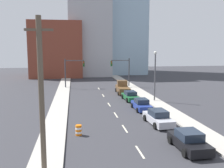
{
  "coord_description": "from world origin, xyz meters",
  "views": [
    {
      "loc": [
        -4.85,
        -9.17,
        7.73
      ],
      "look_at": [
        1.21,
        30.04,
        2.2
      ],
      "focal_mm": 40.0,
      "sensor_mm": 36.0,
      "label": 1
    }
  ],
  "objects_px": {
    "traffic_signal_left": "(71,69)",
    "sedan_green": "(130,96)",
    "sedan_blue": "(141,105)",
    "pickup_truck_brown": "(123,88)",
    "traffic_signal_right": "(124,69)",
    "street_lamp": "(155,72)",
    "traffic_barrel": "(79,130)",
    "sedan_silver": "(158,118)",
    "utility_pole_left_near": "(41,97)",
    "sedan_black": "(189,141)"
  },
  "relations": [
    {
      "from": "traffic_signal_right",
      "to": "sedan_green",
      "type": "relative_size",
      "value": 1.27
    },
    {
      "from": "utility_pole_left_near",
      "to": "sedan_green",
      "type": "height_order",
      "value": "utility_pole_left_near"
    },
    {
      "from": "traffic_barrel",
      "to": "utility_pole_left_near",
      "type": "bearing_deg",
      "value": -107.26
    },
    {
      "from": "sedan_green",
      "to": "utility_pole_left_near",
      "type": "bearing_deg",
      "value": -118.59
    },
    {
      "from": "street_lamp",
      "to": "sedan_silver",
      "type": "xyz_separation_m",
      "value": [
        -3.29,
        -11.12,
        -3.69
      ]
    },
    {
      "from": "utility_pole_left_near",
      "to": "traffic_barrel",
      "type": "bearing_deg",
      "value": 72.74
    },
    {
      "from": "utility_pole_left_near",
      "to": "pickup_truck_brown",
      "type": "bearing_deg",
      "value": 69.61
    },
    {
      "from": "sedan_black",
      "to": "sedan_green",
      "type": "distance_m",
      "value": 19.16
    },
    {
      "from": "sedan_silver",
      "to": "traffic_signal_right",
      "type": "bearing_deg",
      "value": 83.19
    },
    {
      "from": "traffic_signal_right",
      "to": "sedan_blue",
      "type": "xyz_separation_m",
      "value": [
        -1.66,
        -19.8,
        -3.16
      ]
    },
    {
      "from": "street_lamp",
      "to": "sedan_black",
      "type": "height_order",
      "value": "street_lamp"
    },
    {
      "from": "sedan_black",
      "to": "sedan_green",
      "type": "relative_size",
      "value": 0.93
    },
    {
      "from": "utility_pole_left_near",
      "to": "sedan_green",
      "type": "distance_m",
      "value": 24.51
    },
    {
      "from": "sedan_blue",
      "to": "sedan_green",
      "type": "distance_m",
      "value": 6.1
    },
    {
      "from": "traffic_signal_left",
      "to": "utility_pole_left_near",
      "type": "bearing_deg",
      "value": -92.22
    },
    {
      "from": "traffic_signal_left",
      "to": "sedan_silver",
      "type": "xyz_separation_m",
      "value": [
        9.1,
        -26.18,
        -3.11
      ]
    },
    {
      "from": "utility_pole_left_near",
      "to": "street_lamp",
      "type": "xyz_separation_m",
      "value": [
        13.77,
        20.43,
        -0.55
      ]
    },
    {
      "from": "traffic_signal_left",
      "to": "street_lamp",
      "type": "xyz_separation_m",
      "value": [
        12.39,
        -15.06,
        0.57
      ]
    },
    {
      "from": "sedan_blue",
      "to": "sedan_green",
      "type": "xyz_separation_m",
      "value": [
        -0.05,
        6.1,
        0.0
      ]
    },
    {
      "from": "traffic_barrel",
      "to": "sedan_blue",
      "type": "bearing_deg",
      "value": 46.02
    },
    {
      "from": "sedan_silver",
      "to": "pickup_truck_brown",
      "type": "bearing_deg",
      "value": 86.88
    },
    {
      "from": "traffic_signal_right",
      "to": "utility_pole_left_near",
      "type": "relative_size",
      "value": 0.61
    },
    {
      "from": "utility_pole_left_near",
      "to": "traffic_barrel",
      "type": "height_order",
      "value": "utility_pole_left_near"
    },
    {
      "from": "traffic_signal_left",
      "to": "sedan_green",
      "type": "distance_m",
      "value": 16.71
    },
    {
      "from": "utility_pole_left_near",
      "to": "traffic_signal_right",
      "type": "bearing_deg",
      "value": 71.17
    },
    {
      "from": "traffic_signal_left",
      "to": "sedan_green",
      "type": "bearing_deg",
      "value": -56.68
    },
    {
      "from": "sedan_green",
      "to": "traffic_signal_right",
      "type": "bearing_deg",
      "value": 79.8
    },
    {
      "from": "utility_pole_left_near",
      "to": "pickup_truck_brown",
      "type": "xyz_separation_m",
      "value": [
        10.43,
        28.05,
        -4.05
      ]
    },
    {
      "from": "sedan_black",
      "to": "sedan_green",
      "type": "height_order",
      "value": "sedan_black"
    },
    {
      "from": "traffic_signal_left",
      "to": "traffic_barrel",
      "type": "xyz_separation_m",
      "value": [
        0.85,
        -28.32,
        -3.33
      ]
    },
    {
      "from": "traffic_signal_left",
      "to": "street_lamp",
      "type": "distance_m",
      "value": 19.51
    },
    {
      "from": "traffic_signal_right",
      "to": "street_lamp",
      "type": "relative_size",
      "value": 0.79
    },
    {
      "from": "sedan_green",
      "to": "pickup_truck_brown",
      "type": "relative_size",
      "value": 0.81
    },
    {
      "from": "street_lamp",
      "to": "traffic_barrel",
      "type": "bearing_deg",
      "value": -131.02
    },
    {
      "from": "traffic_signal_right",
      "to": "sedan_blue",
      "type": "distance_m",
      "value": 20.12
    },
    {
      "from": "sedan_black",
      "to": "sedan_blue",
      "type": "xyz_separation_m",
      "value": [
        -0.19,
        13.06,
        -0.03
      ]
    },
    {
      "from": "sedan_black",
      "to": "sedan_silver",
      "type": "height_order",
      "value": "sedan_silver"
    },
    {
      "from": "sedan_green",
      "to": "traffic_barrel",
      "type": "bearing_deg",
      "value": -122.28
    },
    {
      "from": "utility_pole_left_near",
      "to": "sedan_black",
      "type": "distance_m",
      "value": 11.75
    },
    {
      "from": "sedan_black",
      "to": "sedan_blue",
      "type": "distance_m",
      "value": 13.06
    },
    {
      "from": "traffic_signal_right",
      "to": "pickup_truck_brown",
      "type": "distance_m",
      "value": 8.16
    },
    {
      "from": "traffic_signal_left",
      "to": "sedan_silver",
      "type": "bearing_deg",
      "value": -70.84
    },
    {
      "from": "traffic_barrel",
      "to": "street_lamp",
      "type": "distance_m",
      "value": 18.01
    },
    {
      "from": "sedan_blue",
      "to": "pickup_truck_brown",
      "type": "relative_size",
      "value": 0.76
    },
    {
      "from": "sedan_black",
      "to": "traffic_signal_right",
      "type": "bearing_deg",
      "value": 86.82
    },
    {
      "from": "street_lamp",
      "to": "sedan_blue",
      "type": "distance_m",
      "value": 6.9
    },
    {
      "from": "sedan_black",
      "to": "pickup_truck_brown",
      "type": "xyz_separation_m",
      "value": [
        -0.21,
        25.43,
        0.21
      ]
    },
    {
      "from": "traffic_signal_right",
      "to": "sedan_green",
      "type": "xyz_separation_m",
      "value": [
        -1.71,
        -13.71,
        -3.16
      ]
    },
    {
      "from": "traffic_signal_right",
      "to": "traffic_barrel",
      "type": "relative_size",
      "value": 6.21
    },
    {
      "from": "street_lamp",
      "to": "sedan_silver",
      "type": "relative_size",
      "value": 1.55
    }
  ]
}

